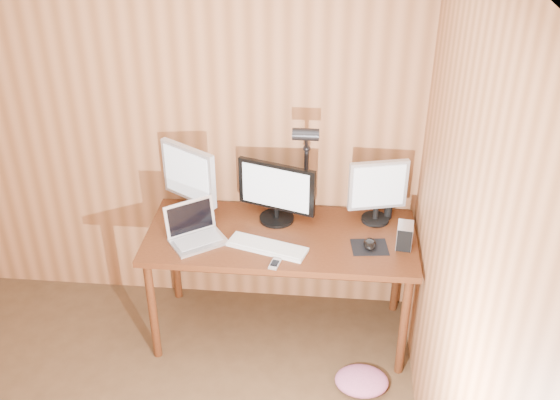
# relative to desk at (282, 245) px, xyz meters

# --- Properties ---
(desk) EXTENTS (1.60, 0.70, 0.75)m
(desk) POSITION_rel_desk_xyz_m (0.00, 0.00, 0.00)
(desk) COLOR #4B220F
(desk) RESTS_ON floor
(monitor_center) EXTENTS (0.47, 0.21, 0.38)m
(monitor_center) POSITION_rel_desk_xyz_m (-0.04, 0.09, 0.32)
(monitor_center) COLOR black
(monitor_center) RESTS_ON desk
(monitor_left) EXTENTS (0.36, 0.25, 0.46)m
(monitor_left) POSITION_rel_desk_xyz_m (-0.58, 0.12, 0.37)
(monitor_left) COLOR black
(monitor_left) RESTS_ON desk
(monitor_right) EXTENTS (0.35, 0.17, 0.41)m
(monitor_right) POSITION_rel_desk_xyz_m (0.56, 0.14, 0.34)
(monitor_right) COLOR black
(monitor_right) RESTS_ON desk
(laptop) EXTENTS (0.39, 0.37, 0.22)m
(laptop) POSITION_rel_desk_xyz_m (-0.50, -0.16, 0.18)
(laptop) COLOR silver
(laptop) RESTS_ON desk
(keyboard) EXTENTS (0.48, 0.27, 0.02)m
(keyboard) POSITION_rel_desk_xyz_m (-0.06, -0.22, 0.13)
(keyboard) COLOR white
(keyboard) RESTS_ON desk
(mousepad) EXTENTS (0.23, 0.19, 0.00)m
(mousepad) POSITION_rel_desk_xyz_m (0.52, -0.15, 0.12)
(mousepad) COLOR black
(mousepad) RESTS_ON desk
(mouse) EXTENTS (0.08, 0.12, 0.04)m
(mouse) POSITION_rel_desk_xyz_m (0.52, -0.15, 0.15)
(mouse) COLOR black
(mouse) RESTS_ON mousepad
(hard_drive) EXTENTS (0.10, 0.14, 0.14)m
(hard_drive) POSITION_rel_desk_xyz_m (0.72, -0.12, 0.19)
(hard_drive) COLOR silver
(hard_drive) RESTS_ON desk
(phone) EXTENTS (0.07, 0.11, 0.01)m
(phone) POSITION_rel_desk_xyz_m (-0.01, -0.37, 0.13)
(phone) COLOR silver
(phone) RESTS_ON desk
(speaker) EXTENTS (0.05, 0.05, 0.11)m
(speaker) POSITION_rel_desk_xyz_m (0.64, 0.18, 0.18)
(speaker) COLOR black
(speaker) RESTS_ON desk
(desk_lamp) EXTENTS (0.15, 0.22, 0.66)m
(desk_lamp) POSITION_rel_desk_xyz_m (0.13, 0.15, 0.53)
(desk_lamp) COLOR black
(desk_lamp) RESTS_ON desk
(fabric_pile) EXTENTS (0.37, 0.33, 0.10)m
(fabric_pile) POSITION_rel_desk_xyz_m (0.52, -0.51, -0.58)
(fabric_pile) COLOR #B85981
(fabric_pile) RESTS_ON floor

